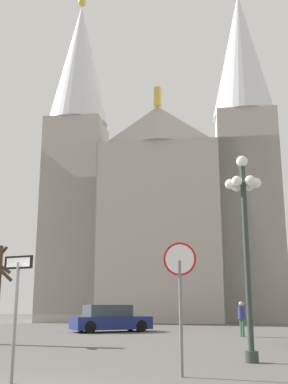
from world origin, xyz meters
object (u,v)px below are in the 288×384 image
at_px(cathedral, 161,202).
at_px(street_lamp, 245,225).
at_px(stop_sign, 180,281).
at_px(parked_car_far_navy, 110,319).
at_px(one_way_arrow_sign, 16,299).
at_px(pedestrian_walking, 242,315).

xyz_separation_m(cathedral, street_lamp, (6.22, -28.55, -6.99)).
relative_size(stop_sign, parked_car_far_navy, 0.63).
xyz_separation_m(one_way_arrow_sign, parked_car_far_navy, (-2.20, 17.09, -0.95)).
distance_m(stop_sign, street_lamp, 3.66).
bearing_deg(street_lamp, parked_car_far_navy, 118.80).
distance_m(parked_car_far_navy, pedestrian_walking, 7.65).
xyz_separation_m(stop_sign, one_way_arrow_sign, (-3.25, -1.42, -0.39)).
xyz_separation_m(one_way_arrow_sign, pedestrian_walking, (4.94, 14.37, -0.65)).
relative_size(cathedral, one_way_arrow_sign, 12.56).
distance_m(cathedral, parked_car_far_navy, 18.63).
xyz_separation_m(cathedral, pedestrian_walking, (6.29, -18.41, -9.72)).
xyz_separation_m(stop_sign, pedestrian_walking, (1.69, 12.95, -1.04)).
height_order(one_way_arrow_sign, street_lamp, street_lamp).
bearing_deg(stop_sign, cathedral, 98.34).
bearing_deg(street_lamp, stop_sign, -119.91).
height_order(cathedral, stop_sign, cathedral).
bearing_deg(pedestrian_walking, one_way_arrow_sign, -108.98).
bearing_deg(street_lamp, cathedral, 102.29).
height_order(one_way_arrow_sign, parked_car_far_navy, one_way_arrow_sign).
relative_size(one_way_arrow_sign, pedestrian_walking, 1.54).
xyz_separation_m(cathedral, parked_car_far_navy, (-0.85, -15.69, -10.02)).
xyz_separation_m(one_way_arrow_sign, street_lamp, (4.87, 4.23, 2.08)).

